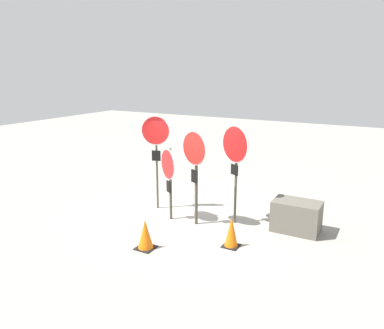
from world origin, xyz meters
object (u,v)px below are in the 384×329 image
(stop_sign_1, at_px, (168,170))
(traffic_cone_1, at_px, (231,232))
(stop_sign_3, at_px, (235,152))
(storage_crate, at_px, (296,216))
(stop_sign_2, at_px, (195,159))
(traffic_cone_0, at_px, (145,234))
(stop_sign_0, at_px, (156,139))

(stop_sign_1, height_order, traffic_cone_1, stop_sign_1)
(stop_sign_1, xyz_separation_m, stop_sign_3, (1.58, 0.59, 0.53))
(storage_crate, bearing_deg, stop_sign_1, -164.35)
(stop_sign_2, distance_m, traffic_cone_1, 2.01)
(stop_sign_1, bearing_deg, storage_crate, 49.83)
(traffic_cone_0, bearing_deg, storage_crate, 43.50)
(storage_crate, bearing_deg, traffic_cone_0, -136.50)
(traffic_cone_0, height_order, traffic_cone_1, traffic_cone_1)
(traffic_cone_0, distance_m, traffic_cone_1, 1.90)
(stop_sign_2, xyz_separation_m, stop_sign_3, (0.82, 0.56, 0.16))
(stop_sign_0, distance_m, stop_sign_3, 2.29)
(traffic_cone_1, relative_size, storage_crate, 0.63)
(stop_sign_1, relative_size, traffic_cone_0, 2.85)
(traffic_cone_1, bearing_deg, traffic_cone_0, -148.20)
(stop_sign_2, relative_size, traffic_cone_1, 3.45)
(stop_sign_2, distance_m, traffic_cone_0, 2.20)
(stop_sign_0, bearing_deg, stop_sign_3, -18.28)
(stop_sign_0, xyz_separation_m, storage_crate, (3.82, 0.37, -1.62))
(stop_sign_0, distance_m, stop_sign_2, 1.56)
(stop_sign_1, height_order, stop_sign_2, stop_sign_2)
(stop_sign_0, height_order, stop_sign_2, stop_sign_0)
(stop_sign_0, distance_m, traffic_cone_0, 2.96)
(traffic_cone_1, xyz_separation_m, storage_crate, (1.05, 1.53, 0.03))
(stop_sign_2, height_order, storage_crate, stop_sign_2)
(traffic_cone_0, height_order, storage_crate, storage_crate)
(storage_crate, bearing_deg, stop_sign_2, -160.23)
(traffic_cone_0, bearing_deg, stop_sign_0, 118.04)
(stop_sign_2, height_order, stop_sign_3, stop_sign_3)
(stop_sign_1, distance_m, storage_crate, 3.37)
(stop_sign_0, bearing_deg, storage_crate, -14.91)
(stop_sign_0, height_order, traffic_cone_1, stop_sign_0)
(stop_sign_1, xyz_separation_m, stop_sign_2, (0.75, 0.02, 0.36))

